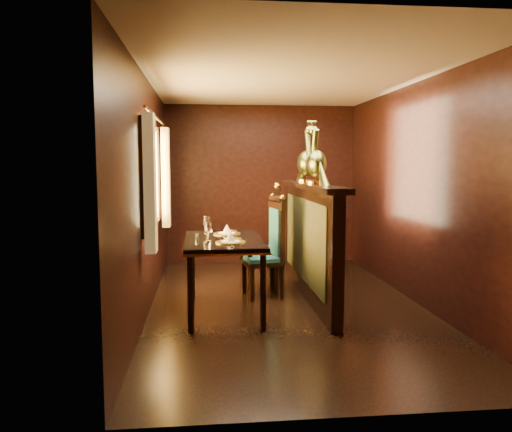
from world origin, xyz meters
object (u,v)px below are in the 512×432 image
object	(u,v)px
chair_left	(271,243)
peacock_right	(306,152)
peacock_left	(317,152)
chair_right	(270,235)
dining_table	(223,245)

from	to	relation	value
chair_left	peacock_right	distance (m)	1.17
peacock_left	peacock_right	size ratio (longest dim) A/B	0.97
chair_left	chair_right	xyz separation A→B (m)	(0.02, 0.30, 0.06)
chair_left	peacock_right	xyz separation A→B (m)	(0.43, 0.08, 1.08)
dining_table	peacock_right	size ratio (longest dim) A/B	1.89
chair_left	peacock_left	size ratio (longest dim) A/B	1.74
dining_table	chair_left	size ratio (longest dim) A/B	1.11
dining_table	peacock_right	xyz separation A→B (m)	(1.03, 0.72, 0.99)
dining_table	peacock_right	bearing A→B (deg)	34.45
peacock_right	dining_table	bearing A→B (deg)	-144.96
chair_left	peacock_left	world-z (taller)	peacock_left
peacock_left	peacock_right	distance (m)	0.56
dining_table	peacock_left	xyz separation A→B (m)	(1.03, 0.16, 0.98)
peacock_right	chair_right	bearing A→B (deg)	151.66
peacock_left	chair_left	bearing A→B (deg)	132.21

